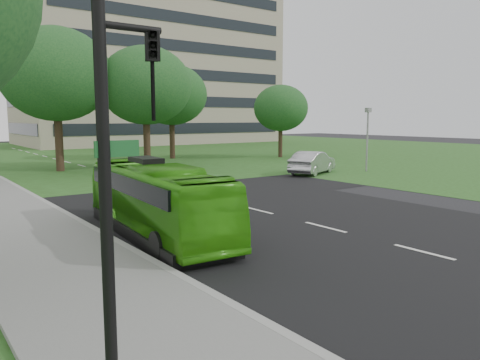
{
  "coord_description": "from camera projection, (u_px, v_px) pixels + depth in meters",
  "views": [
    {
      "loc": [
        -12.53,
        -9.71,
        4.01
      ],
      "look_at": [
        -1.76,
        4.92,
        1.6
      ],
      "focal_mm": 35.0,
      "sensor_mm": 36.0,
      "label": 1
    }
  ],
  "objects": [
    {
      "name": "camera_pole",
      "position": [
        368.0,
        131.0,
        34.96
      ],
      "size": [
        0.5,
        0.47,
        4.77
      ],
      "rotation": [
        0.0,
        0.0,
        0.42
      ],
      "color": "gray",
      "rests_on": "ground"
    },
    {
      "name": "office_building",
      "position": [
        150.0,
        66.0,
        76.37
      ],
      "size": [
        40.1,
        20.1,
        25.0
      ],
      "color": "tan",
      "rests_on": "ground"
    },
    {
      "name": "bus",
      "position": [
        156.0,
        200.0,
        16.0
      ],
      "size": [
        2.77,
        8.96,
        2.46
      ],
      "primitive_type": "imported",
      "rotation": [
        0.0,
        0.0,
        -0.08
      ],
      "color": "#3AA514",
      "rests_on": "ground"
    },
    {
      "name": "tree_park_d",
      "position": [
        171.0,
        95.0,
        45.92
      ],
      "size": [
        7.03,
        7.03,
        9.29
      ],
      "color": "black",
      "rests_on": "ground"
    },
    {
      "name": "tree_park_e",
      "position": [
        281.0,
        108.0,
        47.67
      ],
      "size": [
        5.54,
        5.54,
        7.39
      ],
      "color": "black",
      "rests_on": "ground"
    },
    {
      "name": "traffic_light",
      "position": [
        118.0,
        173.0,
        5.82
      ],
      "size": [
        0.92,
        0.27,
        5.68
      ],
      "rotation": [
        0.0,
        0.0,
        -0.31
      ],
      "color": "black",
      "rests_on": "ground"
    },
    {
      "name": "street_surfaces",
      "position": [
        109.0,
        174.0,
        33.58
      ],
      "size": [
        120.0,
        120.0,
        0.15
      ],
      "color": "black",
      "rests_on": "ground"
    },
    {
      "name": "sedan",
      "position": [
        312.0,
        163.0,
        33.76
      ],
      "size": [
        5.27,
        3.57,
        1.64
      ],
      "primitive_type": "imported",
      "rotation": [
        0.0,
        0.0,
        1.98
      ],
      "color": "#B5B5BA",
      "rests_on": "ground"
    },
    {
      "name": "tree_park_b",
      "position": [
        56.0,
        74.0,
        34.6
      ],
      "size": [
        8.17,
        8.17,
        10.71
      ],
      "color": "black",
      "rests_on": "ground"
    },
    {
      "name": "tree_park_c",
      "position": [
        145.0,
        86.0,
        37.01
      ],
      "size": [
        7.29,
        7.29,
        9.68
      ],
      "color": "black",
      "rests_on": "ground"
    },
    {
      "name": "ground",
      "position": [
        369.0,
        239.0,
        15.64
      ],
      "size": [
        160.0,
        160.0,
        0.0
      ],
      "primitive_type": "plane",
      "color": "black",
      "rests_on": "ground"
    }
  ]
}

